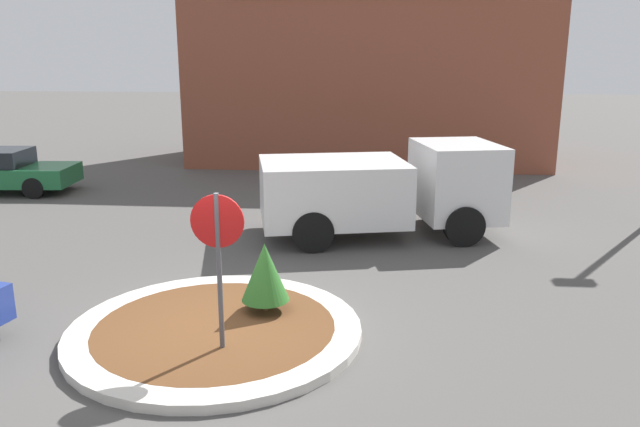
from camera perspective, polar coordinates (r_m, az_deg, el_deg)
The scene contains 6 objects.
ground_plane at distance 9.72m, azimuth -9.53°, elevation -10.86°, with size 120.00×120.00×0.00m, color #514F4C.
traffic_island at distance 9.69m, azimuth -9.55°, elevation -10.47°, with size 4.41×4.41×0.14m.
stop_sign at distance 8.45m, azimuth -9.29°, elevation -2.87°, with size 0.73×0.07×2.34m.
island_shrub at distance 9.86m, azimuth -5.05°, elevation -5.34°, with size 0.76×0.76×1.11m.
utility_truck at distance 14.42m, azimuth 5.65°, elevation 2.36°, with size 5.78×3.46×2.12m.
storefront_building at distance 25.07m, azimuth 4.42°, elevation 13.22°, with size 13.28×6.07×7.22m.
Camera 1 is at (2.35, -8.48, 4.11)m, focal length 35.00 mm.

